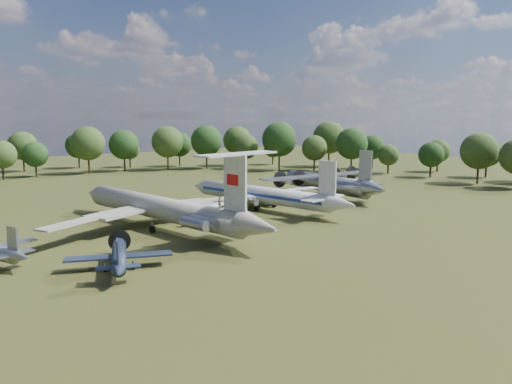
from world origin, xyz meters
TOP-DOWN VIEW (x-y plane):
  - ground at (0.00, 0.00)m, footprint 300.00×300.00m
  - il62_airliner at (-5.60, 1.95)m, footprint 43.91×53.28m
  - tu104_jet at (15.97, 5.03)m, footprint 37.50×45.48m
  - an12_transport at (35.66, 8.24)m, footprint 32.89×36.13m
  - small_prop_west at (-18.52, -13.85)m, footprint 16.66×18.91m
  - person_on_il62 at (-3.63, -11.17)m, footprint 0.73×0.63m

SIDE VIEW (x-z plane):
  - ground at x=0.00m, z-range 0.00..0.00m
  - small_prop_west at x=-18.52m, z-range 0.00..2.30m
  - tu104_jet at x=15.97m, z-range 0.00..4.04m
  - an12_transport at x=35.66m, z-range 0.00..4.43m
  - il62_airliner at x=-5.60m, z-range 0.00..4.74m
  - person_on_il62 at x=-3.63m, z-range 4.74..6.43m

